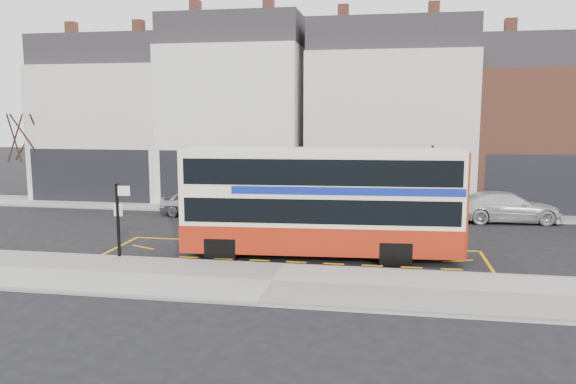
% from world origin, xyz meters
% --- Properties ---
extents(ground, '(120.00, 120.00, 0.00)m').
position_xyz_m(ground, '(0.00, 0.00, 0.00)').
color(ground, black).
rests_on(ground, ground).
extents(pavement, '(40.00, 4.00, 0.15)m').
position_xyz_m(pavement, '(0.00, -2.30, 0.07)').
color(pavement, '#A7A59E').
rests_on(pavement, ground).
extents(kerb, '(40.00, 0.15, 0.15)m').
position_xyz_m(kerb, '(0.00, -0.38, 0.07)').
color(kerb, gray).
rests_on(kerb, ground).
extents(far_pavement, '(50.00, 3.00, 0.15)m').
position_xyz_m(far_pavement, '(0.00, 11.00, 0.07)').
color(far_pavement, '#A7A59E').
rests_on(far_pavement, ground).
extents(road_markings, '(14.00, 3.40, 0.01)m').
position_xyz_m(road_markings, '(0.00, 1.60, 0.01)').
color(road_markings, '#E79F0C').
rests_on(road_markings, ground).
extents(terrace_far_left, '(8.00, 8.01, 10.80)m').
position_xyz_m(terrace_far_left, '(-13.50, 14.99, 4.82)').
color(terrace_far_left, beige).
rests_on(terrace_far_left, ground).
extents(terrace_left, '(8.00, 8.01, 11.80)m').
position_xyz_m(terrace_left, '(-5.50, 14.99, 5.32)').
color(terrace_left, white).
rests_on(terrace_left, ground).
extents(terrace_green_shop, '(9.00, 8.01, 11.30)m').
position_xyz_m(terrace_green_shop, '(3.50, 14.99, 5.07)').
color(terrace_green_shop, beige).
rests_on(terrace_green_shop, ground).
extents(terrace_right, '(9.00, 8.01, 10.30)m').
position_xyz_m(terrace_right, '(12.50, 14.99, 4.57)').
color(terrace_right, brown).
rests_on(terrace_right, ground).
extents(double_decker_bus, '(10.11, 3.00, 3.98)m').
position_xyz_m(double_decker_bus, '(1.12, 1.28, 2.09)').
color(double_decker_bus, '#F9F3BD').
rests_on(double_decker_bus, ground).
extents(bus_stop_post, '(0.66, 0.13, 2.65)m').
position_xyz_m(bus_stop_post, '(-5.94, -0.39, 1.76)').
color(bus_stop_post, black).
rests_on(bus_stop_post, pavement).
extents(car_silver, '(4.09, 2.26, 1.32)m').
position_xyz_m(car_silver, '(-6.10, 8.42, 0.66)').
color(car_silver, '#A4A4A8').
rests_on(car_silver, ground).
extents(car_grey, '(4.13, 2.44, 1.29)m').
position_xyz_m(car_grey, '(1.98, 8.60, 0.64)').
color(car_grey, '#47484F').
rests_on(car_grey, ground).
extents(car_white, '(5.24, 2.51, 1.47)m').
position_xyz_m(car_white, '(9.19, 9.58, 0.74)').
color(car_white, silver).
rests_on(car_white, ground).
extents(street_tree_left, '(3.09, 3.09, 6.68)m').
position_xyz_m(street_tree_left, '(-17.62, 11.47, 4.56)').
color(street_tree_left, black).
rests_on(street_tree_left, ground).
extents(street_tree_right, '(2.15, 2.15, 4.64)m').
position_xyz_m(street_tree_right, '(5.88, 11.65, 3.16)').
color(street_tree_right, black).
rests_on(street_tree_right, ground).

